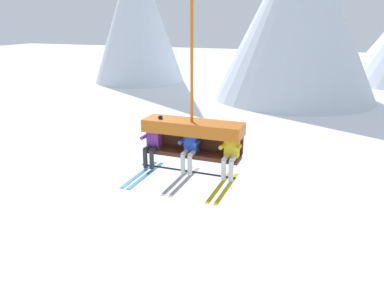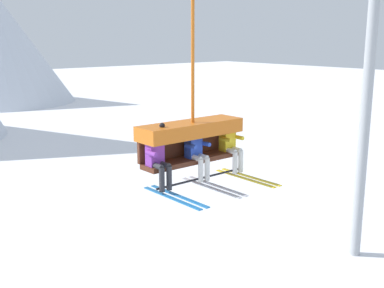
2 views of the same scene
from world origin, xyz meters
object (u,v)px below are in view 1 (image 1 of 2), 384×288
chairlift_chair (193,131)px  skier_yellow (230,152)px  skier_blue (190,147)px  skier_purple (152,142)px

chairlift_chair → skier_yellow: (1.00, -0.22, -0.34)m
chairlift_chair → skier_blue: size_ratio=2.71×
skier_blue → skier_purple: bearing=179.6°
skier_purple → skier_yellow: skier_purple is taller
skier_blue → chairlift_chair: bearing=90.0°
skier_purple → skier_blue: (0.99, -0.01, -0.02)m
skier_blue → skier_yellow: bearing=0.0°
chairlift_chair → skier_purple: 1.07m
skier_purple → skier_yellow: (1.99, -0.01, -0.02)m
skier_yellow → skier_purple: bearing=179.8°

